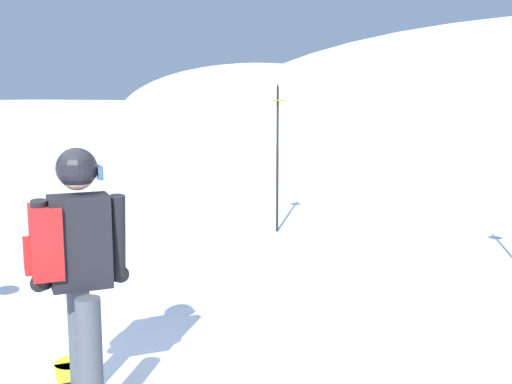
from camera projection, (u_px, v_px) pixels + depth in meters
name	position (u px, v px, depth m)	size (l,w,h in m)	color
ridge_peak_far	(257.00, 117.00, 53.09)	(23.90, 21.51, 9.06)	white
snowboarder_main	(76.00, 276.00, 3.89)	(1.45, 1.32, 1.71)	yellow
piste_marker_near	(277.00, 148.00, 9.15)	(0.20, 0.20, 2.20)	black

